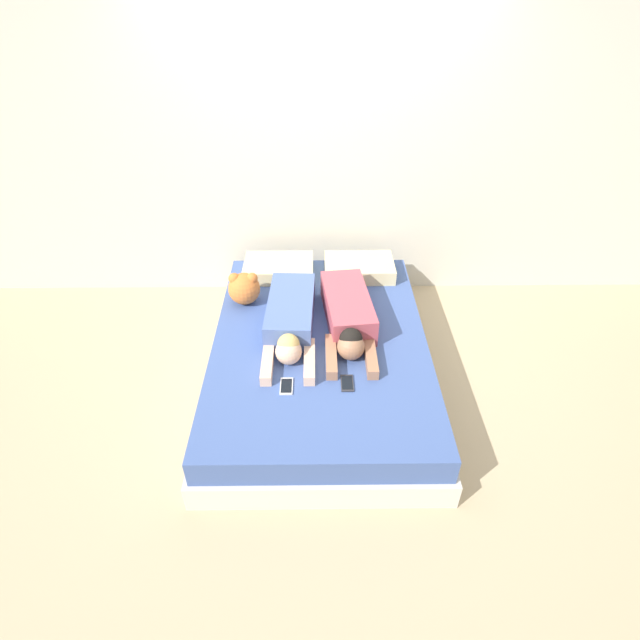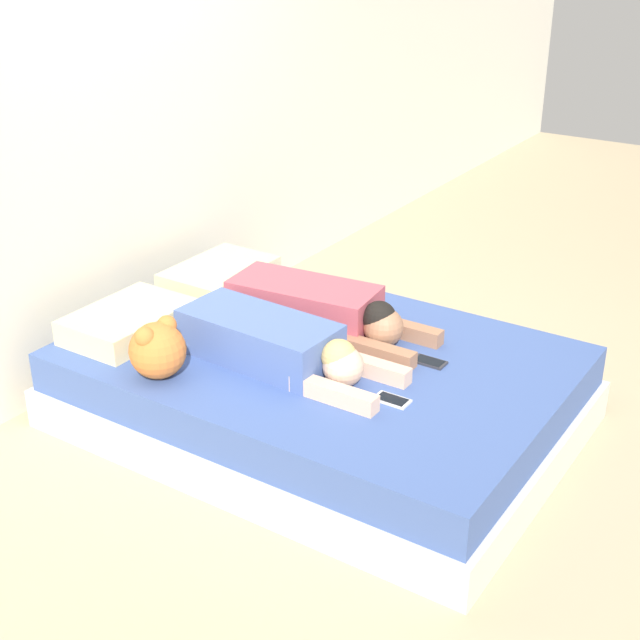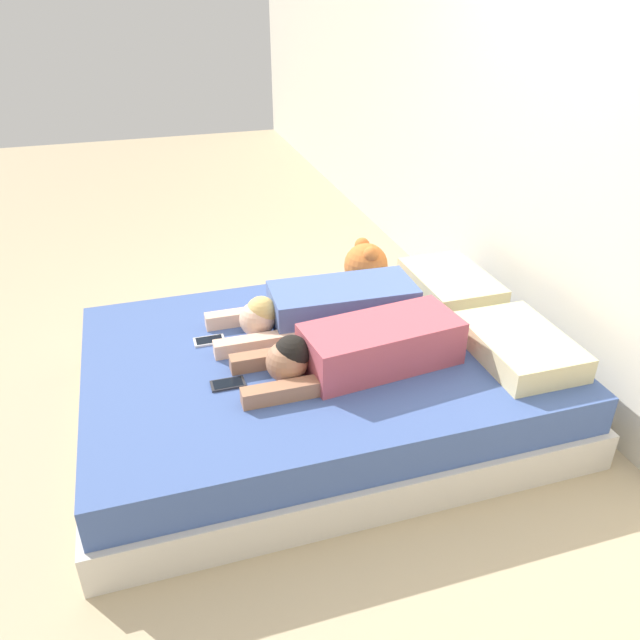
{
  "view_description": "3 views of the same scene",
  "coord_description": "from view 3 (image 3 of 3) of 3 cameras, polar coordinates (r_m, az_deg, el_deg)",
  "views": [
    {
      "loc": [
        -0.03,
        -2.67,
        2.53
      ],
      "look_at": [
        0.0,
        0.0,
        0.51
      ],
      "focal_mm": 28.0,
      "sensor_mm": 36.0,
      "label": 1
    },
    {
      "loc": [
        -2.92,
        -1.92,
        2.16
      ],
      "look_at": [
        0.0,
        0.0,
        0.51
      ],
      "focal_mm": 50.0,
      "sensor_mm": 36.0,
      "label": 2
    },
    {
      "loc": [
        2.33,
        -0.72,
        1.9
      ],
      "look_at": [
        0.0,
        0.0,
        0.51
      ],
      "focal_mm": 35.0,
      "sensor_mm": 36.0,
      "label": 3
    }
  ],
  "objects": [
    {
      "name": "ground_plane",
      "position": [
        3.09,
        0.0,
        -8.33
      ],
      "size": [
        12.0,
        12.0,
        0.0
      ],
      "primitive_type": "plane",
      "color": "tan"
    },
    {
      "name": "bed",
      "position": [
        2.98,
        0.0,
        -5.61
      ],
      "size": [
        1.52,
        2.16,
        0.36
      ],
      "color": "beige",
      "rests_on": "ground_plane"
    },
    {
      "name": "pillow_head_left",
      "position": [
        3.41,
        11.83,
        3.28
      ],
      "size": [
        0.56,
        0.38,
        0.11
      ],
      "color": "beige",
      "rests_on": "bed"
    },
    {
      "name": "cell_phone_left",
      "position": [
        2.97,
        -10.09,
        -1.86
      ],
      "size": [
        0.08,
        0.14,
        0.01
      ],
      "color": "silver",
      "rests_on": "bed"
    },
    {
      "name": "pillow_head_right",
      "position": [
        2.93,
        17.74,
        -2.24
      ],
      "size": [
        0.56,
        0.38,
        0.11
      ],
      "color": "beige",
      "rests_on": "bed"
    },
    {
      "name": "person_left",
      "position": [
        3.02,
        0.4,
        1.13
      ],
      "size": [
        0.34,
        1.01,
        0.2
      ],
      "color": "#4C66A5",
      "rests_on": "bed"
    },
    {
      "name": "plush_toy",
      "position": [
        3.41,
        4.22,
        5.16
      ],
      "size": [
        0.24,
        0.24,
        0.25
      ],
      "color": "orange",
      "rests_on": "bed"
    },
    {
      "name": "wall_back",
      "position": [
        3.09,
        23.34,
        16.2
      ],
      "size": [
        12.0,
        0.06,
        2.6
      ],
      "color": "beige",
      "rests_on": "ground_plane"
    },
    {
      "name": "person_right",
      "position": [
        2.7,
        3.58,
        -2.6
      ],
      "size": [
        0.37,
        1.0,
        0.21
      ],
      "color": "#B24C59",
      "rests_on": "bed"
    },
    {
      "name": "cell_phone_right",
      "position": [
        2.66,
        -8.42,
        -5.8
      ],
      "size": [
        0.08,
        0.14,
        0.01
      ],
      "color": "#2D2D33",
      "rests_on": "bed"
    }
  ]
}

